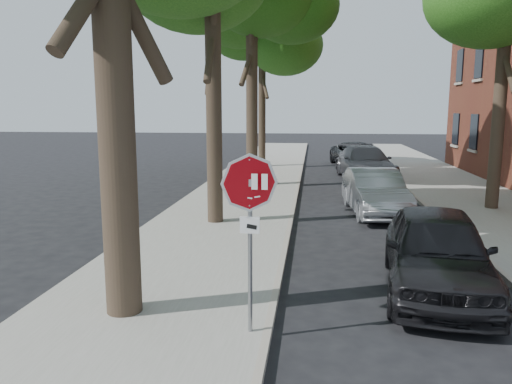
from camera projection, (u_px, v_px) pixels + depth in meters
ground at (298, 341)px, 7.23m from camera, size 120.00×120.00×0.00m
sidewalk_left at (243, 194)px, 19.26m from camera, size 4.00×55.00×0.12m
sidewalk_right at (472, 198)px, 18.30m from camera, size 4.00×55.00×0.12m
curb_left at (296, 195)px, 19.03m from camera, size 0.12×55.00×0.13m
curb_right at (415, 197)px, 18.53m from camera, size 0.12×55.00×0.13m
stop_sign at (250, 209)px, 6.96m from camera, size 0.76×0.34×2.61m
tree_far at (262, 36)px, 27.02m from camera, size 5.29×4.91×9.33m
car_a at (437, 251)px, 9.10m from camera, size 2.35×4.68×1.53m
car_b at (375, 192)px, 15.81m from camera, size 1.88×4.43×1.42m
car_c at (365, 163)px, 23.48m from camera, size 2.79×5.59×1.56m
car_d at (356, 154)px, 28.86m from camera, size 2.96×5.24×1.38m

